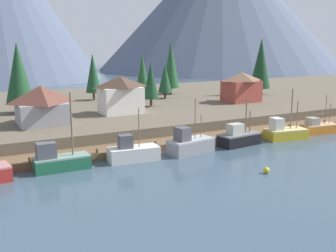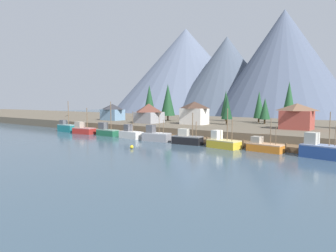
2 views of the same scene
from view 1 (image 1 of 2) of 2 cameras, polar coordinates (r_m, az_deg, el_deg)
ground_plane at (r=72.64m, az=-5.89°, el=-0.10°), size 400.00×400.00×1.00m
dock at (r=56.53m, az=1.01°, el=-2.41°), size 80.00×4.00×1.60m
shoreline_bank at (r=83.39m, az=-9.04°, el=2.57°), size 400.00×56.00×2.50m
mountain_far_ridge at (r=229.03m, az=7.51°, el=16.90°), size 133.18×133.18×70.80m
fishing_boat_green at (r=47.48m, az=-15.31°, el=-4.75°), size 6.26×2.42×8.92m
fishing_boat_white at (r=49.71m, az=-5.07°, el=-3.75°), size 6.49×3.26×6.58m
fishing_boat_grey at (r=52.98m, az=3.10°, el=-2.60°), size 6.61×3.69×7.26m
fishing_boat_black at (r=57.78m, az=10.06°, el=-1.65°), size 6.50×3.32×6.67m
fishing_boat_yellow at (r=63.06m, az=16.30°, el=-0.87°), size 6.65×3.94×7.68m
fishing_boat_orange at (r=69.10m, az=20.73°, el=-0.20°), size 6.46×2.97×6.15m
house_red at (r=83.54m, az=10.45°, el=5.53°), size 7.16×5.53×6.04m
house_grey at (r=61.80m, az=-17.62°, el=2.95°), size 7.26×7.01×5.78m
house_white at (r=68.79m, az=-6.78°, el=4.52°), size 7.19×5.15×6.41m
conifer_near_left at (r=94.70m, az=0.41°, el=8.72°), size 3.98×3.98×12.25m
conifer_mid_left at (r=85.77m, az=-10.67°, el=7.46°), size 3.20×3.20×9.86m
conifer_mid_right at (r=96.57m, az=13.11°, el=8.72°), size 4.75×4.75×13.04m
conifer_back_left at (r=75.75m, az=-2.46°, el=6.46°), size 3.06×3.06×8.28m
conifer_back_right at (r=72.47m, az=-20.60°, el=7.09°), size 4.70×4.70×12.09m
conifer_centre at (r=87.01m, az=-0.43°, el=6.81°), size 3.05×3.05×7.43m
conifer_far_left at (r=89.42m, az=-3.66°, el=7.60°), size 3.19×3.19×9.56m
channel_buoy at (r=46.32m, az=13.89°, el=-6.16°), size 0.70×0.70×0.70m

